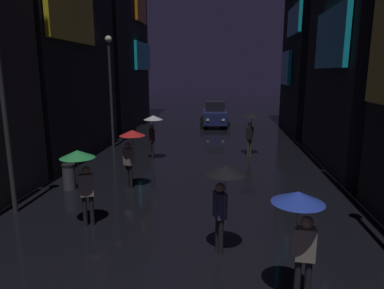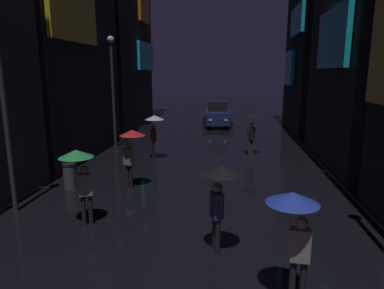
{
  "view_description": "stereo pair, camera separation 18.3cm",
  "coord_description": "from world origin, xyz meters",
  "px_view_note": "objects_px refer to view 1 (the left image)",
  "views": [
    {
      "loc": [
        1.18,
        -3.28,
        4.09
      ],
      "look_at": [
        0.0,
        8.61,
        1.55
      ],
      "focal_mm": 32.0,
      "sensor_mm": 36.0,
      "label": 1
    },
    {
      "loc": [
        1.37,
        -3.26,
        4.09
      ],
      "look_at": [
        0.0,
        8.61,
        1.55
      ],
      "focal_mm": 32.0,
      "sensor_mm": 36.0,
      "label": 2
    }
  ],
  "objects_px": {
    "pedestrian_near_crossing_green": "(81,167)",
    "car_distant": "(215,114)",
    "pedestrian_foreground_right_clear": "(153,125)",
    "streetlamp_left_near": "(1,84)",
    "trash_bin": "(69,176)",
    "pedestrian_midstreet_left_black": "(224,184)",
    "pedestrian_foreground_left_red": "(131,143)",
    "pedestrian_far_right_black": "(251,122)",
    "streetlamp_left_far": "(110,80)",
    "pedestrian_midstreet_centre_blue": "(300,216)"
  },
  "relations": [
    {
      "from": "pedestrian_near_crossing_green",
      "to": "car_distant",
      "type": "distance_m",
      "value": 18.18
    },
    {
      "from": "pedestrian_foreground_right_clear",
      "to": "streetlamp_left_near",
      "type": "relative_size",
      "value": 0.35
    },
    {
      "from": "pedestrian_near_crossing_green",
      "to": "trash_bin",
      "type": "xyz_separation_m",
      "value": [
        -1.74,
        2.85,
        -1.2
      ]
    },
    {
      "from": "pedestrian_midstreet_left_black",
      "to": "pedestrian_foreground_left_red",
      "type": "xyz_separation_m",
      "value": [
        -3.28,
        4.26,
        0.0
      ]
    },
    {
      "from": "pedestrian_midstreet_left_black",
      "to": "pedestrian_foreground_left_red",
      "type": "height_order",
      "value": "same"
    },
    {
      "from": "pedestrian_foreground_left_red",
      "to": "car_distant",
      "type": "bearing_deg",
      "value": 80.63
    },
    {
      "from": "pedestrian_midstreet_left_black",
      "to": "pedestrian_near_crossing_green",
      "type": "xyz_separation_m",
      "value": [
        -3.73,
        1.07,
        0.0
      ]
    },
    {
      "from": "streetlamp_left_near",
      "to": "pedestrian_foreground_right_clear",
      "type": "bearing_deg",
      "value": 67.16
    },
    {
      "from": "streetlamp_left_near",
      "to": "trash_bin",
      "type": "height_order",
      "value": "streetlamp_left_near"
    },
    {
      "from": "pedestrian_far_right_black",
      "to": "streetlamp_left_far",
      "type": "relative_size",
      "value": 0.36
    },
    {
      "from": "pedestrian_near_crossing_green",
      "to": "streetlamp_left_near",
      "type": "relative_size",
      "value": 0.35
    },
    {
      "from": "pedestrian_midstreet_centre_blue",
      "to": "trash_bin",
      "type": "distance_m",
      "value": 8.82
    },
    {
      "from": "pedestrian_midstreet_centre_blue",
      "to": "car_distant",
      "type": "bearing_deg",
      "value": 96.01
    },
    {
      "from": "pedestrian_midstreet_left_black",
      "to": "pedestrian_midstreet_centre_blue",
      "type": "distance_m",
      "value": 2.06
    },
    {
      "from": "pedestrian_foreground_left_red",
      "to": "streetlamp_left_far",
      "type": "distance_m",
      "value": 7.47
    },
    {
      "from": "streetlamp_left_far",
      "to": "pedestrian_midstreet_left_black",
      "type": "bearing_deg",
      "value": -60.36
    },
    {
      "from": "streetlamp_left_far",
      "to": "streetlamp_left_near",
      "type": "bearing_deg",
      "value": -90.0
    },
    {
      "from": "pedestrian_midstreet_centre_blue",
      "to": "pedestrian_near_crossing_green",
      "type": "distance_m",
      "value": 5.7
    },
    {
      "from": "pedestrian_midstreet_centre_blue",
      "to": "streetlamp_left_near",
      "type": "relative_size",
      "value": 0.35
    },
    {
      "from": "trash_bin",
      "to": "pedestrian_midstreet_centre_blue",
      "type": "bearing_deg",
      "value": -39.01
    },
    {
      "from": "pedestrian_midstreet_centre_blue",
      "to": "car_distant",
      "type": "relative_size",
      "value": 0.5
    },
    {
      "from": "pedestrian_midstreet_centre_blue",
      "to": "streetlamp_left_far",
      "type": "height_order",
      "value": "streetlamp_left_far"
    },
    {
      "from": "streetlamp_left_far",
      "to": "streetlamp_left_near",
      "type": "relative_size",
      "value": 0.97
    },
    {
      "from": "pedestrian_far_right_black",
      "to": "trash_bin",
      "type": "bearing_deg",
      "value": -139.4
    },
    {
      "from": "streetlamp_left_near",
      "to": "car_distant",
      "type": "bearing_deg",
      "value": 72.81
    },
    {
      "from": "pedestrian_midstreet_centre_blue",
      "to": "pedestrian_foreground_right_clear",
      "type": "relative_size",
      "value": 1.0
    },
    {
      "from": "car_distant",
      "to": "trash_bin",
      "type": "distance_m",
      "value": 15.78
    },
    {
      "from": "pedestrian_foreground_left_red",
      "to": "car_distant",
      "type": "height_order",
      "value": "pedestrian_foreground_left_red"
    },
    {
      "from": "pedestrian_midstreet_centre_blue",
      "to": "trash_bin",
      "type": "bearing_deg",
      "value": 140.99
    },
    {
      "from": "pedestrian_foreground_left_red",
      "to": "trash_bin",
      "type": "height_order",
      "value": "pedestrian_foreground_left_red"
    },
    {
      "from": "pedestrian_midstreet_left_black",
      "to": "trash_bin",
      "type": "bearing_deg",
      "value": 144.39
    },
    {
      "from": "pedestrian_midstreet_centre_blue",
      "to": "streetlamp_left_far",
      "type": "xyz_separation_m",
      "value": [
        -7.49,
        12.42,
        2.01
      ]
    },
    {
      "from": "pedestrian_far_right_black",
      "to": "trash_bin",
      "type": "xyz_separation_m",
      "value": [
        -6.73,
        -5.77,
        -1.2
      ]
    },
    {
      "from": "pedestrian_midstreet_left_black",
      "to": "streetlamp_left_near",
      "type": "xyz_separation_m",
      "value": [
        -6.17,
        1.8,
        2.1
      ]
    },
    {
      "from": "pedestrian_near_crossing_green",
      "to": "streetlamp_left_near",
      "type": "distance_m",
      "value": 3.3
    },
    {
      "from": "car_distant",
      "to": "streetlamp_left_far",
      "type": "distance_m",
      "value": 10.12
    },
    {
      "from": "pedestrian_midstreet_left_black",
      "to": "pedestrian_near_crossing_green",
      "type": "relative_size",
      "value": 1.0
    },
    {
      "from": "pedestrian_near_crossing_green",
      "to": "streetlamp_left_near",
      "type": "height_order",
      "value": "streetlamp_left_near"
    },
    {
      "from": "pedestrian_midstreet_centre_blue",
      "to": "streetlamp_left_far",
      "type": "relative_size",
      "value": 0.36
    },
    {
      "from": "streetlamp_left_far",
      "to": "pedestrian_midstreet_centre_blue",
      "type": "bearing_deg",
      "value": -58.93
    },
    {
      "from": "car_distant",
      "to": "trash_bin",
      "type": "relative_size",
      "value": 4.56
    },
    {
      "from": "streetlamp_left_far",
      "to": "pedestrian_foreground_right_clear",
      "type": "bearing_deg",
      "value": -41.19
    },
    {
      "from": "streetlamp_left_near",
      "to": "pedestrian_foreground_left_red",
      "type": "bearing_deg",
      "value": 40.44
    },
    {
      "from": "pedestrian_far_right_black",
      "to": "pedestrian_foreground_left_red",
      "type": "xyz_separation_m",
      "value": [
        -4.54,
        -5.42,
        0.0
      ]
    },
    {
      "from": "pedestrian_midstreet_centre_blue",
      "to": "pedestrian_foreground_right_clear",
      "type": "xyz_separation_m",
      "value": [
        -4.7,
        9.99,
        0.0
      ]
    },
    {
      "from": "pedestrian_foreground_right_clear",
      "to": "pedestrian_far_right_black",
      "type": "bearing_deg",
      "value": 15.39
    },
    {
      "from": "pedestrian_foreground_right_clear",
      "to": "streetlamp_left_far",
      "type": "distance_m",
      "value": 4.21
    },
    {
      "from": "pedestrian_midstreet_centre_blue",
      "to": "streetlamp_left_far",
      "type": "bearing_deg",
      "value": 121.07
    },
    {
      "from": "pedestrian_midstreet_centre_blue",
      "to": "pedestrian_foreground_left_red",
      "type": "bearing_deg",
      "value": 128.19
    },
    {
      "from": "pedestrian_far_right_black",
      "to": "pedestrian_foreground_right_clear",
      "type": "bearing_deg",
      "value": -164.61
    }
  ]
}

